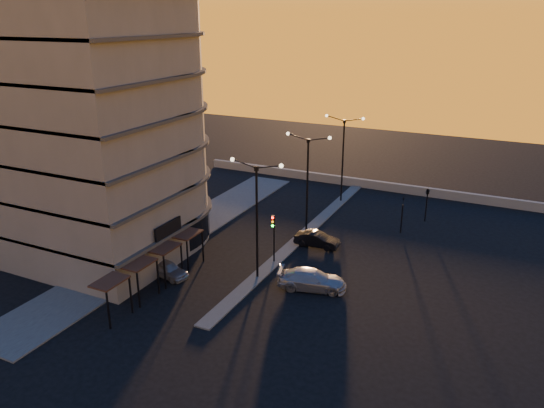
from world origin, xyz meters
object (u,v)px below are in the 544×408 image
at_px(car_sedan, 317,240).
at_px(car_wagon, 312,280).
at_px(streetlamp_mid, 307,176).
at_px(car_hatchback, 167,269).
at_px(traffic_light_main, 273,231).

bearing_deg(car_sedan, car_wagon, -163.05).
relative_size(streetlamp_mid, car_hatchback, 2.52).
xyz_separation_m(streetlamp_mid, traffic_light_main, (0.00, -7.13, -2.70)).
xyz_separation_m(traffic_light_main, car_sedan, (2.02, 4.72, -2.23)).
distance_m(streetlamp_mid, traffic_light_main, 7.62).
height_order(streetlamp_mid, car_sedan, streetlamp_mid).
height_order(car_sedan, car_wagon, car_wagon).
height_order(streetlamp_mid, car_hatchback, streetlamp_mid).
bearing_deg(streetlamp_mid, traffic_light_main, -90.00).
bearing_deg(car_wagon, car_sedan, 3.82).
distance_m(car_hatchback, car_sedan, 13.52).
relative_size(streetlamp_mid, car_wagon, 1.84).
bearing_deg(traffic_light_main, car_wagon, -30.42).
height_order(streetlamp_mid, car_wagon, streetlamp_mid).
bearing_deg(traffic_light_main, car_sedan, 66.86).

